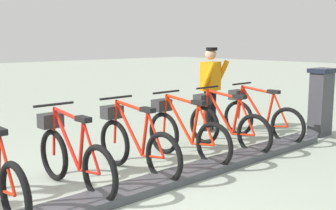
{
  "coord_description": "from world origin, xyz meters",
  "views": [
    {
      "loc": [
        -3.72,
        2.08,
        1.79
      ],
      "look_at": [
        0.5,
        -1.72,
        0.9
      ],
      "focal_mm": 43.99,
      "sensor_mm": 36.0,
      "label": 1
    }
  ],
  "objects_px": {
    "bike_docked_3": "(134,142)",
    "bike_docked_0": "(259,117)",
    "bike_docked_2": "(184,132)",
    "payment_kiosk": "(321,101)",
    "bike_docked_4": "(72,155)",
    "worker_near_rack": "(211,86)",
    "bike_docked_1": "(225,124)"
  },
  "relations": [
    {
      "from": "bike_docked_2",
      "to": "worker_near_rack",
      "type": "xyz_separation_m",
      "value": [
        1.08,
        -1.78,
        0.48
      ]
    },
    {
      "from": "worker_near_rack",
      "to": "bike_docked_0",
      "type": "bearing_deg",
      "value": -174.34
    },
    {
      "from": "bike_docked_0",
      "to": "worker_near_rack",
      "type": "distance_m",
      "value": 1.18
    },
    {
      "from": "payment_kiosk",
      "to": "worker_near_rack",
      "type": "distance_m",
      "value": 2.1
    },
    {
      "from": "bike_docked_4",
      "to": "worker_near_rack",
      "type": "relative_size",
      "value": 1.04
    },
    {
      "from": "payment_kiosk",
      "to": "bike_docked_3",
      "type": "height_order",
      "value": "payment_kiosk"
    },
    {
      "from": "bike_docked_3",
      "to": "bike_docked_1",
      "type": "bearing_deg",
      "value": -90.0
    },
    {
      "from": "bike_docked_0",
      "to": "bike_docked_1",
      "type": "bearing_deg",
      "value": 90.0
    },
    {
      "from": "bike_docked_2",
      "to": "bike_docked_4",
      "type": "bearing_deg",
      "value": 90.0
    },
    {
      "from": "bike_docked_2",
      "to": "worker_near_rack",
      "type": "distance_m",
      "value": 2.14
    },
    {
      "from": "bike_docked_0",
      "to": "worker_near_rack",
      "type": "height_order",
      "value": "worker_near_rack"
    },
    {
      "from": "bike_docked_4",
      "to": "worker_near_rack",
      "type": "bearing_deg",
      "value": -73.64
    },
    {
      "from": "bike_docked_0",
      "to": "bike_docked_4",
      "type": "bearing_deg",
      "value": 90.0
    },
    {
      "from": "bike_docked_2",
      "to": "bike_docked_3",
      "type": "bearing_deg",
      "value": 90.0
    },
    {
      "from": "bike_docked_0",
      "to": "bike_docked_2",
      "type": "bearing_deg",
      "value": 90.0
    },
    {
      "from": "bike_docked_1",
      "to": "bike_docked_4",
      "type": "relative_size",
      "value": 1.0
    },
    {
      "from": "bike_docked_0",
      "to": "bike_docked_4",
      "type": "height_order",
      "value": "same"
    },
    {
      "from": "payment_kiosk",
      "to": "worker_near_rack",
      "type": "height_order",
      "value": "worker_near_rack"
    },
    {
      "from": "bike_docked_0",
      "to": "payment_kiosk",
      "type": "bearing_deg",
      "value": -116.18
    },
    {
      "from": "bike_docked_2",
      "to": "bike_docked_3",
      "type": "xyz_separation_m",
      "value": [
        0.0,
        0.94,
        0.0
      ]
    },
    {
      "from": "bike_docked_0",
      "to": "bike_docked_3",
      "type": "xyz_separation_m",
      "value": [
        0.0,
        2.83,
        0.0
      ]
    },
    {
      "from": "payment_kiosk",
      "to": "worker_near_rack",
      "type": "relative_size",
      "value": 0.77
    },
    {
      "from": "bike_docked_2",
      "to": "bike_docked_1",
      "type": "bearing_deg",
      "value": -90.0
    },
    {
      "from": "payment_kiosk",
      "to": "worker_near_rack",
      "type": "bearing_deg",
      "value": 37.6
    },
    {
      "from": "bike_docked_2",
      "to": "worker_near_rack",
      "type": "bearing_deg",
      "value": -58.83
    },
    {
      "from": "payment_kiosk",
      "to": "bike_docked_1",
      "type": "relative_size",
      "value": 0.74
    },
    {
      "from": "bike_docked_3",
      "to": "bike_docked_0",
      "type": "bearing_deg",
      "value": -90.0
    },
    {
      "from": "bike_docked_2",
      "to": "bike_docked_3",
      "type": "distance_m",
      "value": 0.94
    },
    {
      "from": "bike_docked_0",
      "to": "bike_docked_3",
      "type": "distance_m",
      "value": 2.83
    },
    {
      "from": "bike_docked_2",
      "to": "payment_kiosk",
      "type": "bearing_deg",
      "value": -100.62
    },
    {
      "from": "payment_kiosk",
      "to": "bike_docked_0",
      "type": "distance_m",
      "value": 1.32
    },
    {
      "from": "bike_docked_2",
      "to": "bike_docked_3",
      "type": "height_order",
      "value": "same"
    }
  ]
}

